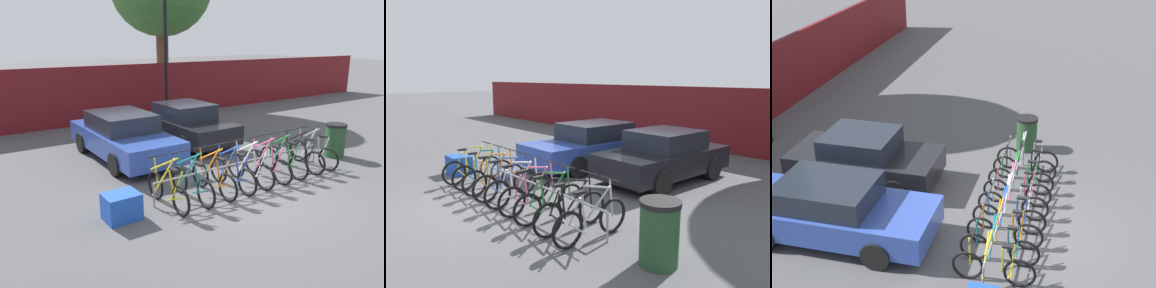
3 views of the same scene
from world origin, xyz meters
TOP-DOWN VIEW (x-y plane):
  - ground_plane at (0.00, 0.00)m, footprint 120.00×120.00m
  - bike_rack at (0.48, 0.68)m, footprint 5.39×0.04m
  - bicycle_yellow at (-1.95, 0.53)m, footprint 0.68×1.71m
  - bicycle_teal at (-1.30, 0.53)m, footprint 0.68×1.71m
  - bicycle_orange at (-0.69, 0.53)m, footprint 0.68×1.71m
  - bicycle_blue at (-0.12, 0.53)m, footprint 0.68×1.71m
  - bicycle_white at (0.45, 0.53)m, footprint 0.68×1.71m
  - bicycle_pink at (1.07, 0.53)m, footprint 0.68×1.71m
  - bicycle_green at (1.66, 0.53)m, footprint 0.68×1.71m
  - bicycle_black at (2.33, 0.53)m, footprint 0.68×1.71m
  - bicycle_silver at (2.90, 0.53)m, footprint 0.68×1.71m
  - car_blue at (-1.23, 4.30)m, footprint 1.91×4.55m
  - car_black at (1.28, 4.63)m, footprint 1.91×3.92m
  - trash_bin at (4.21, 0.73)m, footprint 0.63×0.63m

SIDE VIEW (x-z plane):
  - ground_plane at x=0.00m, z-range 0.00..0.00m
  - bicycle_yellow at x=-1.95m, z-range -0.15..0.90m
  - bicycle_teal at x=-1.30m, z-range -0.15..0.90m
  - bicycle_orange at x=-0.69m, z-range -0.15..0.90m
  - bicycle_blue at x=-0.12m, z-range -0.15..0.90m
  - bicycle_white at x=0.45m, z-range -0.15..0.90m
  - bicycle_pink at x=1.07m, z-range -0.15..0.90m
  - bicycle_green at x=1.66m, z-range -0.15..0.90m
  - bicycle_black at x=2.33m, z-range -0.15..0.90m
  - bicycle_silver at x=2.90m, z-range -0.15..0.90m
  - bike_rack at x=0.48m, z-range 0.22..0.79m
  - trash_bin at x=4.21m, z-range 0.00..1.03m
  - car_black at x=1.28m, z-range -0.01..1.39m
  - car_blue at x=-1.23m, z-range -0.01..1.39m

